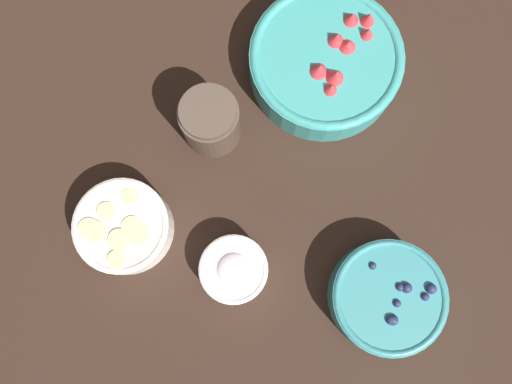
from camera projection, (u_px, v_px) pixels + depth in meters
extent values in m
plane|color=black|center=(253.00, 198.00, 0.80)|extent=(4.00, 4.00, 0.00)
cylinder|color=teal|center=(325.00, 64.00, 0.81)|extent=(0.25, 0.25, 0.06)
torus|color=teal|center=(327.00, 57.00, 0.78)|extent=(0.25, 0.25, 0.02)
cylinder|color=red|center=(326.00, 59.00, 0.79)|extent=(0.20, 0.20, 0.02)
cone|color=red|center=(336.00, 38.00, 0.78)|extent=(0.04, 0.04, 0.03)
cone|color=red|center=(348.00, 45.00, 0.78)|extent=(0.03, 0.03, 0.02)
cone|color=red|center=(352.00, 18.00, 0.78)|extent=(0.04, 0.04, 0.02)
cone|color=red|center=(368.00, 19.00, 0.78)|extent=(0.04, 0.04, 0.03)
cone|color=red|center=(319.00, 69.00, 0.77)|extent=(0.05, 0.05, 0.02)
cone|color=red|center=(331.00, 89.00, 0.76)|extent=(0.03, 0.03, 0.02)
cone|color=red|center=(368.00, 33.00, 0.78)|extent=(0.03, 0.03, 0.03)
cone|color=red|center=(336.00, 76.00, 0.76)|extent=(0.04, 0.04, 0.03)
cylinder|color=teal|center=(386.00, 297.00, 0.75)|extent=(0.17, 0.17, 0.06)
torus|color=teal|center=(390.00, 298.00, 0.72)|extent=(0.17, 0.17, 0.01)
cylinder|color=#23284C|center=(389.00, 297.00, 0.73)|extent=(0.13, 0.13, 0.02)
sphere|color=#23284C|center=(431.00, 289.00, 0.72)|extent=(0.02, 0.02, 0.02)
sphere|color=#23284C|center=(400.00, 287.00, 0.72)|extent=(0.01, 0.01, 0.01)
sphere|color=#23284C|center=(373.00, 266.00, 0.72)|extent=(0.01, 0.01, 0.01)
sphere|color=#23284C|center=(393.00, 320.00, 0.71)|extent=(0.02, 0.02, 0.02)
sphere|color=#23284C|center=(391.00, 320.00, 0.71)|extent=(0.01, 0.01, 0.01)
sphere|color=#23284C|center=(425.00, 297.00, 0.72)|extent=(0.01, 0.01, 0.01)
sphere|color=#23284C|center=(407.00, 288.00, 0.72)|extent=(0.02, 0.02, 0.02)
sphere|color=#23284C|center=(397.00, 303.00, 0.72)|extent=(0.01, 0.01, 0.01)
cylinder|color=white|center=(125.00, 227.00, 0.76)|extent=(0.14, 0.14, 0.05)
torus|color=white|center=(120.00, 226.00, 0.74)|extent=(0.14, 0.14, 0.01)
cylinder|color=beige|center=(122.00, 226.00, 0.75)|extent=(0.12, 0.12, 0.02)
cylinder|color=beige|center=(129.00, 197.00, 0.75)|extent=(0.03, 0.03, 0.00)
cylinder|color=beige|center=(120.00, 243.00, 0.73)|extent=(0.03, 0.03, 0.00)
cylinder|color=beige|center=(138.00, 234.00, 0.74)|extent=(0.03, 0.03, 0.00)
cylinder|color=beige|center=(119.00, 239.00, 0.73)|extent=(0.03, 0.03, 0.01)
cylinder|color=beige|center=(132.00, 226.00, 0.74)|extent=(0.03, 0.03, 0.00)
cylinder|color=beige|center=(89.00, 229.00, 0.74)|extent=(0.03, 0.03, 0.01)
cylinder|color=beige|center=(106.00, 211.00, 0.74)|extent=(0.03, 0.03, 0.01)
cylinder|color=beige|center=(95.00, 232.00, 0.74)|extent=(0.03, 0.03, 0.01)
cylinder|color=beige|center=(117.00, 259.00, 0.73)|extent=(0.03, 0.03, 0.01)
cylinder|color=white|center=(234.00, 270.00, 0.76)|extent=(0.10, 0.10, 0.05)
torus|color=white|center=(233.00, 269.00, 0.74)|extent=(0.10, 0.10, 0.01)
cylinder|color=white|center=(234.00, 269.00, 0.74)|extent=(0.08, 0.08, 0.01)
ellipsoid|color=white|center=(233.00, 269.00, 0.74)|extent=(0.05, 0.05, 0.02)
cylinder|color=#4C3D33|center=(211.00, 122.00, 0.78)|extent=(0.09, 0.09, 0.09)
cylinder|color=#3D2316|center=(211.00, 124.00, 0.78)|extent=(0.08, 0.08, 0.07)
cylinder|color=#4C3D33|center=(208.00, 111.00, 0.73)|extent=(0.09, 0.09, 0.01)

